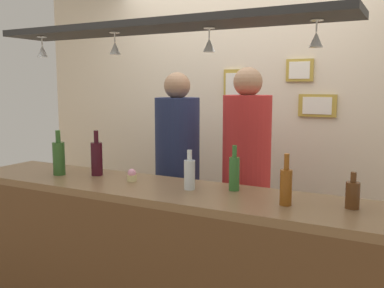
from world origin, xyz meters
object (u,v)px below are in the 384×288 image
Objects in this scene: person_middle_red_shirt at (246,165)px; bottle_beer_green_import at (234,172)px; picture_frame_crest at (233,84)px; bottle_champagne_green at (59,157)px; cupcake at (132,175)px; picture_frame_upper_small at (300,70)px; bottle_soda_clear at (190,174)px; picture_frame_lower_pair at (317,106)px; bottle_wine_dark_red at (97,158)px; person_left_navy_shirt at (177,161)px; bottle_beer_amber_tall at (286,185)px; bottle_beer_brown_stubby at (353,194)px.

bottle_beer_green_import is at bearing -75.85° from person_middle_red_shirt.
bottle_champagne_green is at bearing -114.74° from picture_frame_crest.
picture_frame_upper_small is (0.69, 1.36, 0.68)m from cupcake.
person_middle_red_shirt is 0.84m from cupcake.
bottle_soda_clear is 1.54m from picture_frame_upper_small.
picture_frame_lower_pair is at bearing 0.00° from picture_frame_upper_small.
bottle_soda_clear is (0.73, -0.06, -0.03)m from bottle_wine_dark_red.
bottle_beer_green_import is 1.48m from picture_frame_crest.
picture_frame_upper_small is at bearing 42.85° from person_left_navy_shirt.
picture_frame_crest is (0.42, 1.32, 0.48)m from bottle_wine_dark_red.
picture_frame_upper_small is (0.27, 1.38, 0.62)m from bottle_soda_clear.
bottle_champagne_green is (-1.05, -0.74, 0.08)m from person_middle_red_shirt.
person_middle_red_shirt is 22.03× the size of cupcake.
picture_frame_crest is (-0.88, 1.44, 0.50)m from bottle_beer_amber_tall.
bottle_beer_green_import is at bearing 6.95° from cupcake.
bottle_beer_amber_tall reaches higher than bottle_beer_brown_stubby.
bottle_champagne_green is 0.55m from cupcake.
picture_frame_crest reaches higher than bottle_champagne_green.
picture_frame_upper_small reaches higher than picture_frame_lower_pair.
bottle_beer_green_import is at bearing -67.11° from picture_frame_crest.
person_left_navy_shirt is 0.92m from picture_frame_crest.
bottle_beer_brown_stubby is at bearing 2.01° from bottle_soda_clear.
bottle_soda_clear is 0.88× the size of bottle_beer_amber_tall.
bottle_beer_green_import is at bearing 2.55° from bottle_wine_dark_red.
bottle_soda_clear is 0.77× the size of picture_frame_lower_pair.
bottle_soda_clear is (-0.09, -0.69, 0.05)m from person_middle_red_shirt.
person_left_navy_shirt is 5.64× the size of bottle_champagne_green.
bottle_beer_amber_tall is at bearing -0.49° from bottle_champagne_green.
picture_frame_lower_pair is at bearing 45.94° from bottle_champagne_green.
bottle_soda_clear is (0.48, -0.69, 0.07)m from person_left_navy_shirt.
bottle_beer_amber_tall is at bearing -4.72° from cupcake.
bottle_wine_dark_red is 1.00× the size of picture_frame_lower_pair.
bottle_beer_amber_tall is at bearing -83.67° from picture_frame_lower_pair.
picture_frame_upper_small is at bearing 63.16° from cupcake.
person_middle_red_shirt is 5.73× the size of bottle_wine_dark_red.
person_middle_red_shirt is at bearing 52.91° from cupcake.
person_left_navy_shirt reaches higher than bottle_beer_green_import.
bottle_soda_clear is at bearing -177.99° from bottle_beer_brown_stubby.
picture_frame_lower_pair is at bearing 81.82° from bottle_beer_green_import.
cupcake is (-1.00, 0.08, -0.06)m from bottle_beer_amber_tall.
person_left_navy_shirt is at bearing -103.87° from picture_frame_crest.
bottle_champagne_green is 1.36× the size of picture_frame_upper_small.
picture_frame_crest is 1.18× the size of picture_frame_upper_small.
bottle_beer_brown_stubby is at bearing -25.88° from person_left_navy_shirt.
bottle_beer_amber_tall is 1.54m from bottle_champagne_green.
person_middle_red_shirt is at bearing -115.72° from picture_frame_lower_pair.
bottle_wine_dark_red is 0.97m from bottle_beer_green_import.
bottle_wine_dark_red is 1.15× the size of bottle_beer_amber_tall.
bottle_champagne_green is at bearing -155.61° from bottle_wine_dark_red.
person_left_navy_shirt reaches higher than bottle_champagne_green.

